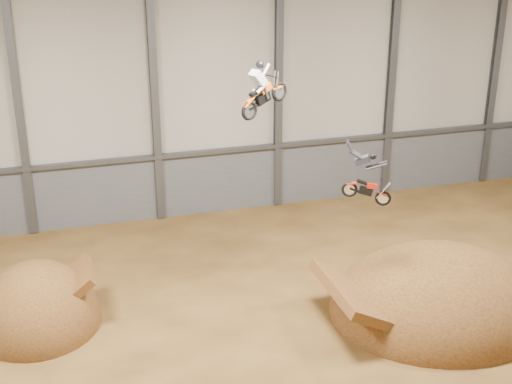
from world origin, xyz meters
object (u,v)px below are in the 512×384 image
takeoff_ramp (39,322)px  fmx_rider_b (366,174)px  landing_ramp (437,311)px  fmx_rider_a (267,82)px

takeoff_ramp → fmx_rider_b: bearing=-15.4°
landing_ramp → fmx_rider_a: bearing=157.4°
fmx_rider_a → takeoff_ramp: bearing=147.3°
takeoff_ramp → landing_ramp: bearing=-13.5°
takeoff_ramp → fmx_rider_a: 13.44m
takeoff_ramp → landing_ramp: landing_ramp is taller
takeoff_ramp → landing_ramp: (16.05, -3.86, 0.00)m
landing_ramp → fmx_rider_a: 12.01m
fmx_rider_b → takeoff_ramp: bearing=-169.6°
landing_ramp → fmx_rider_b: bearing=173.3°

